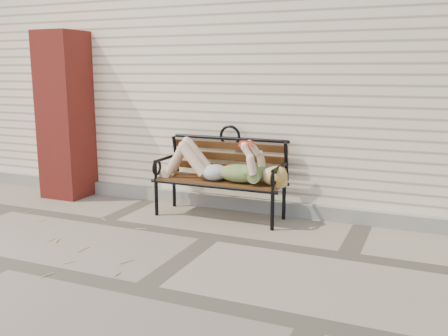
% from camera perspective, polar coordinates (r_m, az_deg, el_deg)
% --- Properties ---
extents(ground, '(80.00, 80.00, 0.00)m').
position_cam_1_polar(ground, '(4.74, -1.32, -7.89)').
color(ground, gray).
rests_on(ground, ground).
extents(house_wall, '(8.00, 4.00, 3.00)m').
position_cam_1_polar(house_wall, '(7.31, 8.56, 10.68)').
color(house_wall, '#F7E6C1').
rests_on(house_wall, ground).
extents(foundation_strip, '(8.00, 0.10, 0.15)m').
position_cam_1_polar(foundation_strip, '(5.57, 2.81, -4.16)').
color(foundation_strip, gray).
rests_on(foundation_strip, ground).
extents(brick_pillar, '(0.50, 0.50, 2.00)m').
position_cam_1_polar(brick_pillar, '(6.39, -17.66, 5.74)').
color(brick_pillar, '#A22C24').
rests_on(brick_pillar, ground).
extents(garden_bench, '(1.48, 0.59, 0.96)m').
position_cam_1_polar(garden_bench, '(5.30, -0.15, 0.20)').
color(garden_bench, black).
rests_on(garden_bench, ground).
extents(reading_woman, '(1.40, 0.32, 0.44)m').
position_cam_1_polar(reading_woman, '(5.19, -0.54, 0.31)').
color(reading_woman, '#0A3247').
rests_on(reading_woman, ground).
extents(straw_scatter, '(2.84, 1.55, 0.01)m').
position_cam_1_polar(straw_scatter, '(5.19, -24.21, -7.12)').
color(straw_scatter, '#C4BD60').
rests_on(straw_scatter, ground).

